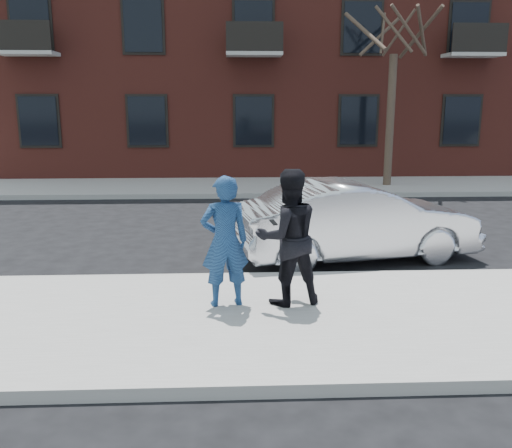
{
  "coord_description": "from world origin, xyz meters",
  "views": [
    {
      "loc": [
        -0.68,
        -6.8,
        2.86
      ],
      "look_at": [
        -0.36,
        0.4,
        1.23
      ],
      "focal_mm": 38.0,
      "sensor_mm": 36.0,
      "label": 1
    }
  ],
  "objects_px": {
    "silver_sedan": "(356,221)",
    "man_hoodie": "(225,241)",
    "man_peacoat": "(288,237)",
    "street_tree": "(396,15)"
  },
  "relations": [
    {
      "from": "silver_sedan",
      "to": "man_peacoat",
      "type": "height_order",
      "value": "man_peacoat"
    },
    {
      "from": "man_hoodie",
      "to": "man_peacoat",
      "type": "distance_m",
      "value": 0.86
    },
    {
      "from": "street_tree",
      "to": "man_hoodie",
      "type": "xyz_separation_m",
      "value": [
        -5.29,
        -10.79,
        -4.49
      ]
    },
    {
      "from": "man_peacoat",
      "to": "silver_sedan",
      "type": "bearing_deg",
      "value": -134.43
    },
    {
      "from": "man_hoodie",
      "to": "street_tree",
      "type": "bearing_deg",
      "value": -127.69
    },
    {
      "from": "silver_sedan",
      "to": "man_hoodie",
      "type": "distance_m",
      "value": 3.52
    },
    {
      "from": "street_tree",
      "to": "man_hoodie",
      "type": "relative_size",
      "value": 3.82
    },
    {
      "from": "silver_sedan",
      "to": "man_peacoat",
      "type": "bearing_deg",
      "value": 138.01
    },
    {
      "from": "street_tree",
      "to": "man_peacoat",
      "type": "distance_m",
      "value": 12.45
    },
    {
      "from": "street_tree",
      "to": "silver_sedan",
      "type": "relative_size",
      "value": 1.54
    }
  ]
}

